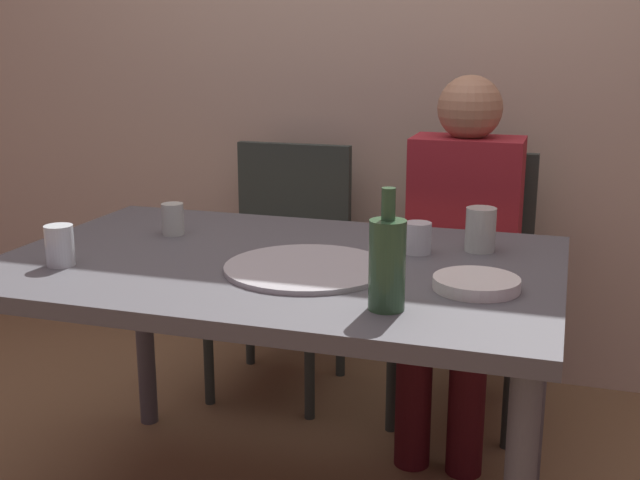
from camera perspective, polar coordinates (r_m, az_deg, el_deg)
name	(u,v)px	position (r m, az deg, el deg)	size (l,w,h in m)	color
back_wall	(389,33)	(3.07, 5.03, 14.65)	(6.00, 0.10, 2.60)	#BCA893
dining_table	(279,290)	(2.01, -2.99, -3.61)	(1.39, 0.92, 0.74)	#4C4C51
pizza_tray	(307,268)	(1.89, -0.92, -2.01)	(0.40, 0.40, 0.01)	#ADADB2
wine_bottle	(387,262)	(1.60, 4.87, -1.62)	(0.08, 0.08, 0.25)	#2D5133
tumbler_near	(481,229)	(2.09, 11.50, 0.75)	(0.08, 0.08, 0.11)	#B7C6BC
tumbler_far	(418,238)	(2.05, 7.07, 0.15)	(0.07, 0.07, 0.08)	silver
wine_glass	(173,219)	(2.26, -10.57, 1.49)	(0.06, 0.06, 0.09)	#B7C6BC
short_glass	(60,245)	(2.02, -18.26, -0.38)	(0.07, 0.07, 0.10)	silver
plate_stack	(476,283)	(1.78, 11.21, -3.09)	(0.19, 0.19, 0.03)	white
chair_left	(284,252)	(2.93, -2.64, -0.86)	(0.44, 0.44, 0.90)	#2D3833
chair_right	(465,267)	(2.78, 10.39, -1.94)	(0.44, 0.44, 0.90)	#2D3833
guest_in_sweater	(460,242)	(2.60, 10.08, -0.14)	(0.36, 0.56, 1.17)	maroon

